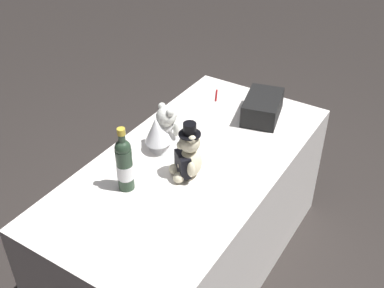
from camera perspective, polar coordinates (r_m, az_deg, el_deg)
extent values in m
plane|color=#2D2826|center=(2.80, 0.00, -13.99)|extent=(12.00, 12.00, 0.00)
cube|color=white|center=(2.54, 0.00, -8.60)|extent=(1.63, 0.83, 0.73)
ellipsoid|color=beige|center=(2.17, -0.27, -2.25)|extent=(0.12, 0.11, 0.15)
cube|color=black|center=(2.16, -1.12, -2.43)|extent=(0.10, 0.11, 0.11)
sphere|color=beige|center=(2.10, -0.28, 0.21)|extent=(0.10, 0.10, 0.10)
sphere|color=beige|center=(2.09, -1.33, -0.13)|extent=(0.04, 0.04, 0.04)
sphere|color=beige|center=(2.11, -0.57, 1.56)|extent=(0.04, 0.04, 0.04)
sphere|color=beige|center=(2.05, 0.02, 0.58)|extent=(0.04, 0.04, 0.04)
ellipsoid|color=beige|center=(2.21, -1.19, -1.14)|extent=(0.04, 0.04, 0.08)
ellipsoid|color=beige|center=(2.11, -0.10, -3.11)|extent=(0.04, 0.04, 0.08)
sphere|color=beige|center=(2.21, -2.14, -3.05)|extent=(0.05, 0.05, 0.05)
sphere|color=beige|center=(2.16, -1.61, -4.10)|extent=(0.05, 0.05, 0.05)
cylinder|color=black|center=(2.08, -0.28, 1.20)|extent=(0.10, 0.10, 0.01)
cylinder|color=black|center=(2.06, -0.28, 1.88)|extent=(0.06, 0.06, 0.05)
cone|color=white|center=(2.36, -3.05, 1.04)|extent=(0.18, 0.18, 0.14)
ellipsoid|color=white|center=(2.33, -3.10, 2.22)|extent=(0.08, 0.07, 0.06)
sphere|color=silver|center=(2.30, -3.14, 3.34)|extent=(0.10, 0.10, 0.10)
sphere|color=silver|center=(2.32, -2.25, 3.54)|extent=(0.04, 0.04, 0.04)
sphere|color=silver|center=(2.25, -2.68, 3.82)|extent=(0.04, 0.04, 0.04)
sphere|color=silver|center=(2.30, -3.65, 4.56)|extent=(0.04, 0.04, 0.04)
ellipsoid|color=silver|center=(2.31, -1.92, 1.73)|extent=(0.03, 0.03, 0.08)
ellipsoid|color=silver|center=(2.38, -3.30, 2.82)|extent=(0.03, 0.03, 0.08)
cone|color=white|center=(2.30, -4.24, 1.72)|extent=(0.19, 0.19, 0.15)
cylinder|color=#293E2C|center=(2.10, -8.09, -3.03)|extent=(0.07, 0.07, 0.21)
sphere|color=#293E2C|center=(2.03, -8.35, -0.44)|extent=(0.07, 0.07, 0.07)
cylinder|color=#293E2C|center=(2.00, -8.48, 0.74)|extent=(0.03, 0.03, 0.08)
cylinder|color=gold|center=(1.98, -8.55, 1.49)|extent=(0.04, 0.04, 0.03)
cylinder|color=white|center=(2.11, -8.07, -3.25)|extent=(0.07, 0.07, 0.07)
cylinder|color=maroon|center=(2.84, 2.95, 5.88)|extent=(0.12, 0.07, 0.01)
cone|color=silver|center=(2.78, 2.88, 5.22)|extent=(0.02, 0.02, 0.01)
cube|color=black|center=(2.63, 8.51, 4.42)|extent=(0.33, 0.25, 0.12)
cube|color=#B7B7BF|center=(2.68, 7.01, 5.15)|extent=(0.04, 0.02, 0.03)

